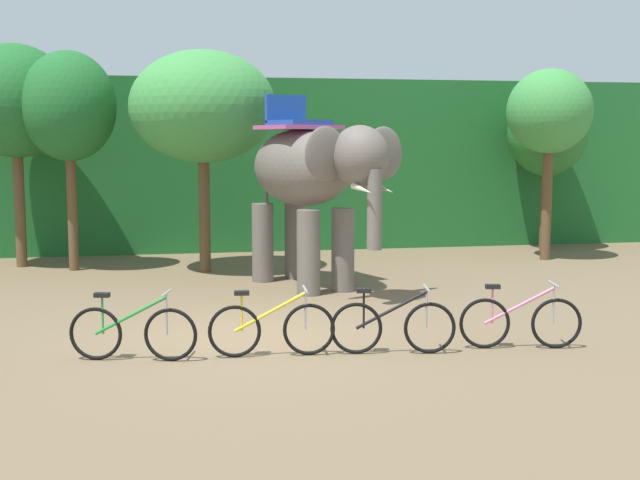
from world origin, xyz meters
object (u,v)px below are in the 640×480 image
Objects in this scene: tree_right at (549,113)px; bike_black at (393,326)px; bike_green at (133,332)px; bike_pink at (520,321)px; tree_far_left at (547,133)px; elephant at (310,176)px; bike_yellow at (272,328)px; tree_center_right at (203,107)px; tree_center_left at (69,107)px; tree_left at (15,102)px.

tree_right is 2.69× the size of bike_black.
bike_green and bike_pink have the same top height.
bike_black is (-6.10, -8.06, -3.13)m from tree_right.
tree_right is 1.08× the size of tree_far_left.
tree_right is at bearing 24.50° from elephant.
tree_far_left is 8.56m from elephant.
bike_black is (-6.93, -9.85, -2.68)m from tree_far_left.
elephant is 5.52m from bike_yellow.
tree_far_left reaches higher than elephant.
tree_center_right is at bearing 116.96° from bike_pink.
tree_far_left is at bearing 48.49° from bike_yellow.
bike_pink is (1.83, -0.05, 0.00)m from bike_black.
bike_green is (-9.56, -7.76, -3.13)m from tree_right.
tree_center_left is 1.15× the size of elephant.
tree_far_left is 2.54× the size of bike_green.
tree_left reaches higher than tree_right.
tree_right is at bearing -2.10° from tree_center_left.
tree_left reaches higher than bike_black.
bike_yellow is (4.55, -9.06, -3.34)m from tree_left.
tree_center_right is 1.14× the size of elephant.
tree_right is at bearing 52.87° from bike_black.
bike_green is at bearing 175.05° from bike_black.
tree_left is 3.01× the size of bike_green.
tree_left is 13.14m from tree_far_left.
tree_center_left is at bearing 145.45° from elephant.
tree_center_left is 1.00× the size of tree_center_right.
tree_far_left reaches higher than bike_pink.
tree_right is at bearing 2.70° from tree_center_right.
tree_far_left is 2.50× the size of bike_black.
elephant is (5.98, -4.04, -1.53)m from tree_left.
tree_left is at bearing 130.79° from bike_pink.
tree_right reaches higher than bike_yellow.
tree_right is at bearing 39.06° from bike_green.
tree_center_right reaches higher than bike_black.
tree_center_right reaches higher than bike_green.
tree_center_left reaches higher than bike_black.
bike_yellow and bike_black have the same top height.
bike_green is (-3.26, -4.89, -1.82)m from elephant.
tree_center_right is at bearing 127.42° from elephant.
tree_center_right is 2.88× the size of bike_green.
tree_center_right is at bearing -177.30° from tree_right.
elephant is at bearing 111.16° from bike_pink.
tree_center_left is 10.32m from bike_black.
tree_center_left is at bearing -173.34° from tree_far_left.
tree_left is 7.38m from elephant.
bike_black is at bearing -87.80° from elephant.
tree_center_right is at bearing 105.31° from bike_black.
bike_yellow and bike_pink have the same top height.
tree_far_left is at bearing 13.58° from tree_center_right.
tree_far_left is at bearing 2.71° from tree_left.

